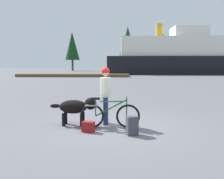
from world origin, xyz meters
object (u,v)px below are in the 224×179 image
bicycle (109,115)px  dog (76,107)px  backpack (132,126)px  sailboat_moored (186,71)px  handbag_pannier (88,127)px  ferry_boat (175,57)px  person_cyclist (106,90)px

bicycle → dog: size_ratio=1.23×
backpack → sailboat_moored: size_ratio=0.06×
bicycle → dog: 1.04m
handbag_pannier → ferry_boat: ferry_boat is taller
bicycle → backpack: (0.60, -0.65, -0.13)m
person_cyclist → backpack: bearing=-55.9°
handbag_pannier → person_cyclist: bearing=63.8°
backpack → sailboat_moored: (11.51, 36.54, 0.23)m
bicycle → person_cyclist: (-0.13, 0.43, 0.66)m
bicycle → sailboat_moored: 37.88m
person_cyclist → handbag_pannier: (-0.42, -0.85, -0.89)m
dog → handbag_pannier: dog is taller
dog → ferry_boat: (11.01, 35.06, 2.47)m
bicycle → sailboat_moored: size_ratio=0.20×
person_cyclist → ferry_boat: (10.15, 34.92, 1.98)m
dog → sailboat_moored: sailboat_moored is taller
bicycle → backpack: bearing=-47.3°
backpack → sailboat_moored: 38.31m
backpack → handbag_pannier: size_ratio=1.52×
ferry_boat → sailboat_moored: bearing=14.6°
backpack → ferry_boat: size_ratio=0.02×
bicycle → backpack: 0.90m
bicycle → person_cyclist: 0.80m
bicycle → ferry_boat: ferry_boat is taller
person_cyclist → backpack: 1.53m
dog → backpack: dog is taller
person_cyclist → backpack: (0.73, -1.08, -0.79)m
dog → handbag_pannier: size_ratio=4.32×
dog → sailboat_moored: (13.10, 35.60, -0.07)m
ferry_boat → handbag_pannier: bearing=-106.5°
ferry_boat → dog: bearing=-107.4°
dog → handbag_pannier: (0.44, -0.71, -0.40)m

